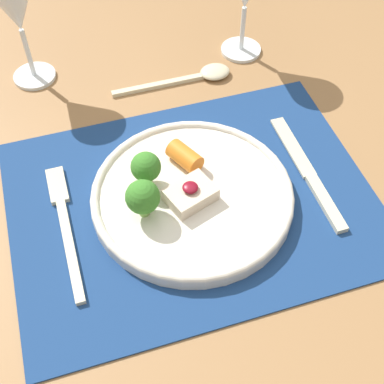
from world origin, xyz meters
TOP-DOWN VIEW (x-y plane):
  - dining_table at (0.00, 0.00)m, footprint 1.54×1.22m
  - placemat at (0.00, 0.00)m, footprint 0.48×0.37m
  - dinner_plate at (-0.00, 0.00)m, footprint 0.27×0.27m
  - fork at (-0.17, 0.02)m, footprint 0.02×0.22m
  - knife at (0.17, -0.01)m, footprint 0.02×0.22m
  - spoon at (0.09, 0.24)m, footprint 0.20×0.04m
  - wine_glass_far at (-0.17, 0.32)m, footprint 0.08×0.08m

SIDE VIEW (x-z plane):
  - dining_table at x=0.00m, z-range 0.30..1.05m
  - placemat at x=0.00m, z-range 0.75..0.75m
  - spoon at x=0.09m, z-range 0.75..0.76m
  - fork at x=-0.17m, z-range 0.75..0.76m
  - knife at x=0.17m, z-range 0.75..0.76m
  - dinner_plate at x=0.00m, z-range 0.73..0.80m
  - wine_glass_far at x=-0.17m, z-range 0.79..0.97m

